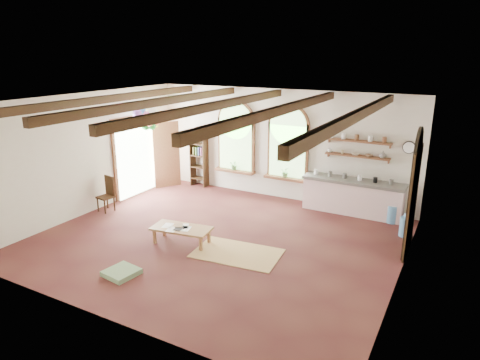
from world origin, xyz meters
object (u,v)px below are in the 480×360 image
Objects in this scene: kitchen_counter at (352,196)px; balloon_cluster at (147,119)px; side_chair at (107,201)px; coffee_table at (181,229)px.

balloon_cluster reaches higher than kitchen_counter.
kitchen_counter is at bearing 27.04° from side_chair.
kitchen_counter reaches higher than coffee_table.
balloon_cluster reaches higher than coffee_table.
balloon_cluster reaches higher than side_chair.
balloon_cluster is at bearing 81.41° from side_chair.
coffee_table is 1.22× the size of balloon_cluster.
kitchen_counter is 1.88× the size of coffee_table.
kitchen_counter is 4.75m from coffee_table.
side_chair reaches higher than kitchen_counter.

